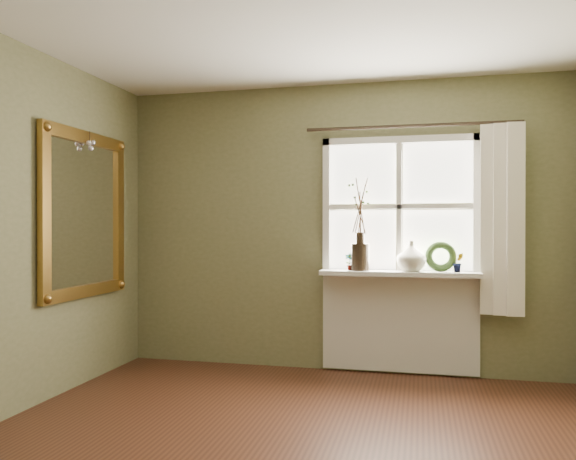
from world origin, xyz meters
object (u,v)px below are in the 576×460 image
(wreath, at_px, (441,260))
(gilt_mirror, at_px, (85,214))
(dark_jug, at_px, (360,257))
(cream_vase, at_px, (411,256))

(wreath, xyz_separation_m, gilt_mirror, (-2.87, -0.86, 0.39))
(dark_jug, xyz_separation_m, cream_vase, (0.44, 0.00, 0.01))
(cream_vase, distance_m, wreath, 0.25)
(wreath, relative_size, gilt_mirror, 0.19)
(dark_jug, xyz_separation_m, wreath, (0.68, 0.04, -0.02))
(dark_jug, relative_size, gilt_mirror, 0.17)
(dark_jug, relative_size, wreath, 0.90)
(wreath, bearing_deg, dark_jug, -176.15)
(gilt_mirror, bearing_deg, dark_jug, 20.63)
(cream_vase, relative_size, gilt_mirror, 0.19)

